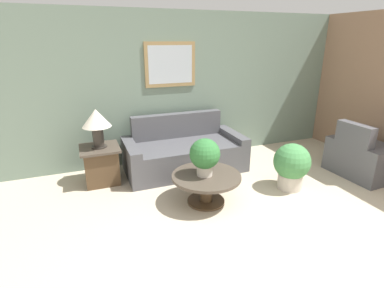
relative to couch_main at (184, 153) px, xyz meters
name	(u,v)px	position (x,y,z in m)	size (l,w,h in m)	color
ground_plane	(302,262)	(0.34, -2.61, -0.30)	(20.00, 20.00, 0.00)	#BCAD93
wall_back	(190,87)	(0.33, 0.59, 1.01)	(7.95, 0.09, 2.60)	slate
couch_main	(184,153)	(0.00, 0.00, 0.00)	(1.99, 0.96, 0.91)	#4C4C51
armchair	(365,157)	(2.71, -1.28, 0.00)	(0.93, 0.99, 0.91)	#4C4C51
coffee_table	(206,182)	(-0.10, -1.17, 0.00)	(0.94, 0.94, 0.41)	#4C3823
side_table	(101,164)	(-1.37, 0.00, 0.00)	(0.59, 0.59, 0.58)	#4C3823
table_lamp	(96,121)	(-1.37, 0.00, 0.69)	(0.43, 0.43, 0.59)	#2D2823
potted_plant_on_table	(205,155)	(-0.12, -1.16, 0.40)	(0.41, 0.41, 0.51)	beige
potted_plant_floor	(292,165)	(1.24, -1.25, 0.09)	(0.54, 0.54, 0.70)	beige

